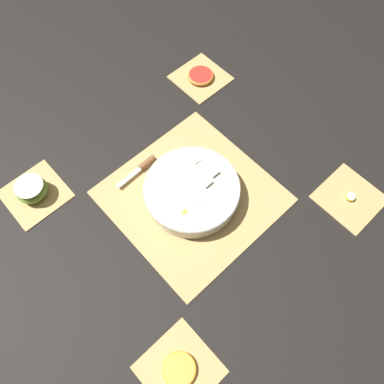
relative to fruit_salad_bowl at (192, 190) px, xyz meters
name	(u,v)px	position (x,y,z in m)	size (l,w,h in m)	color
ground_plane	(192,196)	(0.00, 0.00, -0.04)	(6.00, 6.00, 0.00)	black
bamboo_mat_center	(192,196)	(0.00, 0.00, -0.03)	(0.42, 0.42, 0.01)	tan
coaster_mat_near_left	(201,78)	(-0.32, -0.30, -0.03)	(0.16, 0.16, 0.01)	tan
coaster_mat_near_right	(35,194)	(0.32, -0.30, -0.03)	(0.16, 0.16, 0.01)	tan
coaster_mat_far_left	(350,198)	(-0.32, 0.30, -0.03)	(0.16, 0.16, 0.01)	tan
coaster_mat_far_right	(180,369)	(0.32, 0.30, -0.03)	(0.16, 0.16, 0.01)	tan
fruit_salad_bowl	(192,190)	(0.00, 0.00, 0.00)	(0.26, 0.26, 0.06)	silver
paring_knife	(145,164)	(0.03, -0.16, -0.02)	(0.14, 0.02, 0.02)	silver
apple_half	(32,189)	(0.32, -0.30, -0.01)	(0.09, 0.09, 0.05)	#7FAD38
orange_slice_whole	(179,369)	(0.32, 0.30, -0.03)	(0.08, 0.08, 0.01)	#F9A338
banana_coin_single	(351,197)	(-0.32, 0.30, -0.03)	(0.03, 0.03, 0.01)	#F7EFC6
grapefruit_slice	(201,76)	(-0.32, -0.30, -0.02)	(0.09, 0.09, 0.01)	red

